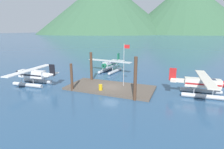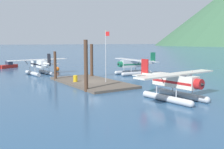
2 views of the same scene
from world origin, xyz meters
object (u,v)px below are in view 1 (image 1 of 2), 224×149
at_px(seaplane_white_port_aft, 32,76).
at_px(seaplane_silver_bow_left, 110,65).
at_px(mooring_buoy, 37,74).
at_px(fuel_drum, 101,87).
at_px(seaplane_cream_stbd_fwd, 202,85).
at_px(flagpole, 124,61).

xyz_separation_m(seaplane_white_port_aft, seaplane_silver_bow_left, (8.92, 13.99, 0.00)).
relative_size(mooring_buoy, seaplane_white_port_aft, 0.08).
height_order(fuel_drum, seaplane_cream_stbd_fwd, seaplane_cream_stbd_fwd).
xyz_separation_m(flagpole, seaplane_silver_bow_left, (-6.48, 9.71, -2.98)).
bearing_deg(fuel_drum, seaplane_white_port_aft, -175.47).
xyz_separation_m(fuel_drum, seaplane_silver_bow_left, (-3.74, 12.99, 0.84)).
height_order(seaplane_cream_stbd_fwd, seaplane_white_port_aft, same).
height_order(flagpole, seaplane_white_port_aft, flagpole).
distance_m(seaplane_white_port_aft, seaplane_silver_bow_left, 16.60).
bearing_deg(seaplane_cream_stbd_fwd, seaplane_silver_bow_left, 153.66).
distance_m(fuel_drum, mooring_buoy, 16.58).
xyz_separation_m(flagpole, seaplane_white_port_aft, (-15.41, -4.29, -2.98)).
distance_m(fuel_drum, seaplane_cream_stbd_fwd, 14.93).
height_order(seaplane_cream_stbd_fwd, seaplane_silver_bow_left, same).
bearing_deg(mooring_buoy, seaplane_white_port_aft, -53.03).
bearing_deg(seaplane_white_port_aft, seaplane_cream_stbd_fwd, 10.55).
height_order(fuel_drum, seaplane_silver_bow_left, seaplane_silver_bow_left).
relative_size(fuel_drum, seaplane_silver_bow_left, 0.08).
distance_m(fuel_drum, seaplane_silver_bow_left, 13.54).
xyz_separation_m(mooring_buoy, seaplane_white_port_aft, (3.51, -4.66, 1.15)).
bearing_deg(seaplane_cream_stbd_fwd, fuel_drum, -164.32).
distance_m(mooring_buoy, seaplane_silver_bow_left, 15.59).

